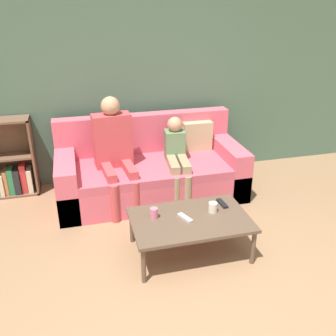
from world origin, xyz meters
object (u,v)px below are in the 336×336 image
at_px(couch, 151,171).
at_px(person_child, 177,155).
at_px(bookshelf, 3,168).
at_px(tv_remote_1, 222,203).
at_px(person_adult, 114,145).
at_px(cup_near, 213,207).
at_px(cup_far, 154,213).
at_px(coffee_table, 190,221).
at_px(tv_remote_0, 185,218).

relative_size(couch, person_child, 2.28).
bearing_deg(bookshelf, tv_remote_1, -34.56).
distance_m(person_adult, cup_near, 1.35).
bearing_deg(person_adult, cup_far, -84.04).
bearing_deg(person_adult, tv_remote_1, -52.85).
distance_m(coffee_table, person_child, 1.10).
bearing_deg(bookshelf, couch, -14.31).
xyz_separation_m(couch, person_adult, (-0.42, -0.09, 0.40)).
relative_size(bookshelf, cup_far, 9.41).
bearing_deg(person_adult, couch, 6.11).
relative_size(person_child, cup_near, 10.05).
bearing_deg(cup_near, bookshelf, 141.83).
bearing_deg(coffee_table, cup_near, 13.74).
bearing_deg(tv_remote_0, person_adult, 90.56).
bearing_deg(cup_far, coffee_table, -15.69).
distance_m(couch, person_adult, 0.59).
height_order(bookshelf, coffee_table, bookshelf).
xyz_separation_m(cup_far, tv_remote_1, (0.68, 0.07, -0.04)).
relative_size(bookshelf, cup_near, 10.01).
bearing_deg(cup_far, tv_remote_0, -17.72).
relative_size(coffee_table, tv_remote_1, 6.13).
bearing_deg(tv_remote_0, coffee_table, -25.95).
xyz_separation_m(person_child, cup_far, (-0.49, -0.98, -0.12)).
bearing_deg(bookshelf, coffee_table, -42.63).
height_order(coffee_table, person_adult, person_adult).
relative_size(bookshelf, person_adult, 0.77).
bearing_deg(coffee_table, cup_far, 164.31).
height_order(bookshelf, cup_near, bookshelf).
height_order(couch, coffee_table, couch).
distance_m(couch, bookshelf, 1.75).
bearing_deg(tv_remote_1, cup_near, -146.21).
bearing_deg(tv_remote_1, coffee_table, -160.06).
bearing_deg(person_adult, person_child, -10.99).
relative_size(couch, tv_remote_0, 12.11).
height_order(couch, cup_near, couch).
xyz_separation_m(coffee_table, tv_remote_1, (0.37, 0.16, 0.04)).
bearing_deg(tv_remote_0, person_child, 56.11).
distance_m(person_child, cup_far, 1.10).
relative_size(cup_near, tv_remote_0, 0.53).
height_order(couch, tv_remote_1, couch).
bearing_deg(person_child, person_adult, -179.69).
height_order(bookshelf, tv_remote_1, bookshelf).
bearing_deg(cup_far, person_adult, 101.29).
xyz_separation_m(couch, tv_remote_0, (0.05, -1.22, 0.08)).
xyz_separation_m(bookshelf, tv_remote_1, (2.16, -1.49, 0.03)).
xyz_separation_m(coffee_table, cup_near, (0.23, 0.06, 0.08)).
xyz_separation_m(person_adult, cup_near, (0.76, -1.08, -0.28)).
xyz_separation_m(couch, coffee_table, (0.10, -1.22, 0.04)).
bearing_deg(cup_near, person_child, 93.51).
distance_m(person_child, cup_near, 1.02).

